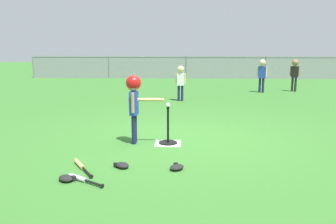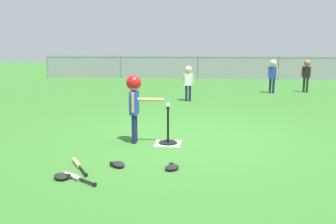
{
  "view_description": "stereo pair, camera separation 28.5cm",
  "coord_description": "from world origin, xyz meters",
  "px_view_note": "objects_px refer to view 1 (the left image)",
  "views": [
    {
      "loc": [
        0.03,
        -6.14,
        1.65
      ],
      "look_at": [
        -0.28,
        -0.35,
        0.55
      ],
      "focal_mm": 37.37,
      "sensor_mm": 36.0,
      "label": 1
    },
    {
      "loc": [
        0.32,
        -6.12,
        1.65
      ],
      "look_at": [
        -0.28,
        -0.35,
        0.55
      ],
      "focal_mm": 37.37,
      "sensor_mm": 36.0,
      "label": 2
    }
  ],
  "objects_px": {
    "spare_bat_silver": "(81,179)",
    "fielder_deep_center": "(295,71)",
    "batting_tee": "(168,138)",
    "batter_child": "(134,95)",
    "glove_by_plate": "(122,165)",
    "baseball_on_tee": "(168,105)",
    "spare_bat_wood": "(81,166)",
    "fielder_deep_right": "(181,78)",
    "glove_near_bats": "(177,167)",
    "fielder_deep_left": "(262,71)",
    "glove_tossed_aside": "(66,178)"
  },
  "relations": [
    {
      "from": "spare_bat_silver",
      "to": "fielder_deep_center",
      "type": "bearing_deg",
      "value": 59.77
    },
    {
      "from": "batting_tee",
      "to": "batter_child",
      "type": "height_order",
      "value": "batter_child"
    },
    {
      "from": "batter_child",
      "to": "fielder_deep_center",
      "type": "height_order",
      "value": "same"
    },
    {
      "from": "batting_tee",
      "to": "batter_child",
      "type": "bearing_deg",
      "value": -179.3
    },
    {
      "from": "glove_by_plate",
      "to": "baseball_on_tee",
      "type": "bearing_deg",
      "value": 65.64
    },
    {
      "from": "fielder_deep_center",
      "to": "glove_by_plate",
      "type": "xyz_separation_m",
      "value": [
        -4.81,
        -8.46,
        -0.72
      ]
    },
    {
      "from": "baseball_on_tee",
      "to": "spare_bat_wood",
      "type": "distance_m",
      "value": 1.83
    },
    {
      "from": "baseball_on_tee",
      "to": "fielder_deep_right",
      "type": "bearing_deg",
      "value": 88.5
    },
    {
      "from": "batter_child",
      "to": "glove_near_bats",
      "type": "bearing_deg",
      "value": -59.4
    },
    {
      "from": "glove_near_bats",
      "to": "spare_bat_silver",
      "type": "bearing_deg",
      "value": -157.93
    },
    {
      "from": "batting_tee",
      "to": "fielder_deep_left",
      "type": "distance_m",
      "value": 7.52
    },
    {
      "from": "batting_tee",
      "to": "glove_near_bats",
      "type": "distance_m",
      "value": 1.3
    },
    {
      "from": "baseball_on_tee",
      "to": "glove_tossed_aside",
      "type": "bearing_deg",
      "value": -123.49
    },
    {
      "from": "baseball_on_tee",
      "to": "spare_bat_wood",
      "type": "xyz_separation_m",
      "value": [
        -1.13,
        -1.28,
        -0.64
      ]
    },
    {
      "from": "spare_bat_wood",
      "to": "glove_tossed_aside",
      "type": "bearing_deg",
      "value": -94.47
    },
    {
      "from": "fielder_deep_left",
      "to": "fielder_deep_right",
      "type": "xyz_separation_m",
      "value": [
        -2.87,
        -2.12,
        -0.07
      ]
    },
    {
      "from": "batter_child",
      "to": "glove_near_bats",
      "type": "xyz_separation_m",
      "value": [
        0.76,
        -1.28,
        -0.8
      ]
    },
    {
      "from": "glove_by_plate",
      "to": "spare_bat_wood",
      "type": "bearing_deg",
      "value": -176.6
    },
    {
      "from": "batting_tee",
      "to": "glove_by_plate",
      "type": "xyz_separation_m",
      "value": [
        -0.57,
        -1.25,
        -0.06
      ]
    },
    {
      "from": "batter_child",
      "to": "fielder_deep_center",
      "type": "distance_m",
      "value": 8.67
    },
    {
      "from": "baseball_on_tee",
      "to": "fielder_deep_right",
      "type": "distance_m",
      "value": 4.75
    },
    {
      "from": "batter_child",
      "to": "spare_bat_wood",
      "type": "xyz_separation_m",
      "value": [
        -0.56,
        -1.28,
        -0.8
      ]
    },
    {
      "from": "spare_bat_wood",
      "to": "fielder_deep_center",
      "type": "bearing_deg",
      "value": 57.67
    },
    {
      "from": "spare_bat_wood",
      "to": "batter_child",
      "type": "bearing_deg",
      "value": 66.3
    },
    {
      "from": "batter_child",
      "to": "fielder_deep_center",
      "type": "bearing_deg",
      "value": 56.29
    },
    {
      "from": "fielder_deep_right",
      "to": "fielder_deep_center",
      "type": "height_order",
      "value": "fielder_deep_center"
    },
    {
      "from": "batting_tee",
      "to": "spare_bat_wood",
      "type": "distance_m",
      "value": 1.71
    },
    {
      "from": "fielder_deep_right",
      "to": "baseball_on_tee",
      "type": "bearing_deg",
      "value": -91.5
    },
    {
      "from": "spare_bat_silver",
      "to": "glove_tossed_aside",
      "type": "distance_m",
      "value": 0.19
    },
    {
      "from": "batting_tee",
      "to": "baseball_on_tee",
      "type": "height_order",
      "value": "baseball_on_tee"
    },
    {
      "from": "spare_bat_wood",
      "to": "glove_tossed_aside",
      "type": "relative_size",
      "value": 2.39
    },
    {
      "from": "fielder_deep_left",
      "to": "glove_near_bats",
      "type": "height_order",
      "value": "fielder_deep_left"
    },
    {
      "from": "batting_tee",
      "to": "batter_child",
      "type": "relative_size",
      "value": 0.54
    },
    {
      "from": "batting_tee",
      "to": "baseball_on_tee",
      "type": "xyz_separation_m",
      "value": [
        0.0,
        0.0,
        0.57
      ]
    },
    {
      "from": "batting_tee",
      "to": "fielder_deep_left",
      "type": "height_order",
      "value": "fielder_deep_left"
    },
    {
      "from": "spare_bat_silver",
      "to": "glove_by_plate",
      "type": "bearing_deg",
      "value": 50.85
    },
    {
      "from": "baseball_on_tee",
      "to": "fielder_deep_left",
      "type": "bearing_deg",
      "value": 66.43
    },
    {
      "from": "batter_child",
      "to": "glove_near_bats",
      "type": "distance_m",
      "value": 1.69
    },
    {
      "from": "batting_tee",
      "to": "fielder_deep_center",
      "type": "relative_size",
      "value": 0.54
    },
    {
      "from": "glove_by_plate",
      "to": "batting_tee",
      "type": "bearing_deg",
      "value": 65.64
    },
    {
      "from": "fielder_deep_right",
      "to": "spare_bat_wood",
      "type": "bearing_deg",
      "value": -101.77
    },
    {
      "from": "baseball_on_tee",
      "to": "fielder_deep_right",
      "type": "xyz_separation_m",
      "value": [
        0.12,
        4.74,
        0.02
      ]
    },
    {
      "from": "glove_near_bats",
      "to": "glove_by_plate",
      "type": "bearing_deg",
      "value": 177.11
    },
    {
      "from": "fielder_deep_right",
      "to": "glove_tossed_aside",
      "type": "height_order",
      "value": "fielder_deep_right"
    },
    {
      "from": "batter_child",
      "to": "spare_bat_silver",
      "type": "distance_m",
      "value": 1.98
    },
    {
      "from": "fielder_deep_left",
      "to": "spare_bat_wood",
      "type": "height_order",
      "value": "fielder_deep_left"
    },
    {
      "from": "glove_tossed_aside",
      "to": "baseball_on_tee",
      "type": "bearing_deg",
      "value": 56.51
    },
    {
      "from": "fielder_deep_left",
      "to": "glove_tossed_aside",
      "type": "distance_m",
      "value": 9.61
    },
    {
      "from": "fielder_deep_left",
      "to": "spare_bat_wood",
      "type": "xyz_separation_m",
      "value": [
        -4.13,
        -8.15,
        -0.73
      ]
    },
    {
      "from": "fielder_deep_center",
      "to": "glove_near_bats",
      "type": "relative_size",
      "value": 4.3
    }
  ]
}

